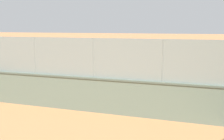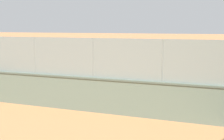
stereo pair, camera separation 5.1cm
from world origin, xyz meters
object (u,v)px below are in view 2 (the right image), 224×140
Objects in this scene: player_at_service_line at (118,71)px; player_foreground_swinging at (113,83)px; sports_ball at (113,74)px; courtside_bench at (28,88)px.

player_at_service_line is 1.07× the size of player_foreground_swinging.
player_at_service_line is 4.03m from player_foreground_swinging.
sports_ball reaches higher than courtside_bench.
courtside_bench is at bearing 11.52° from player_foreground_swinging.
player_at_service_line is 6.28m from courtside_bench.
player_foreground_swinging is (-0.97, 3.91, -0.07)m from player_at_service_line.
courtside_bench is at bearing 43.83° from sports_ball.
courtside_bench is (3.89, 3.74, -0.42)m from sports_ball.
player_foreground_swinging is 0.94× the size of courtside_bench.
player_foreground_swinging is 4.99m from courtside_bench.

